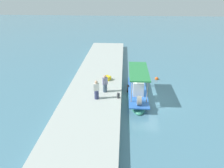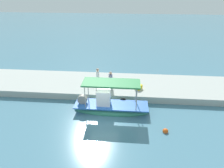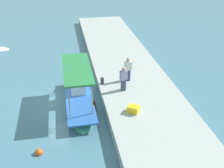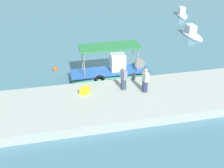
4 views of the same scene
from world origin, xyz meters
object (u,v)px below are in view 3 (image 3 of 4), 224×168
Objects in this scene: mooring_bollard at (102,81)px; marker_buoy at (39,152)px; fisherman_near_bollard at (128,70)px; fisherman_by_crate at (124,80)px; main_fishing_boat at (79,98)px; cargo_crate at (133,109)px.

mooring_bollard is 1.12× the size of marker_buoy.
marker_buoy is at bearing 143.56° from mooring_bollard.
marker_buoy is (-5.76, 5.94, -1.32)m from fisherman_near_bollard.
fisherman_by_crate is at bearing -50.15° from marker_buoy.
fisherman_near_bollard is (1.54, -3.57, 0.95)m from main_fishing_boat.
fisherman_near_bollard reaches higher than cargo_crate.
cargo_crate is (-3.94, 0.61, -0.57)m from fisherman_near_bollard.
fisherman_by_crate reaches higher than cargo_crate.
fisherman_near_bollard is 8.38m from marker_buoy.
fisherman_near_bollard reaches higher than marker_buoy.
main_fishing_boat is 13.99× the size of mooring_bollard.
fisherman_near_bollard is at bearing -8.75° from cargo_crate.
main_fishing_boat is 15.67× the size of marker_buoy.
fisherman_near_bollard is 4.03m from cargo_crate.
fisherman_near_bollard is 4.23× the size of marker_buoy.
mooring_bollard is at bearing 48.95° from fisherman_by_crate.
mooring_bollard is 0.73× the size of cargo_crate.
fisherman_by_crate is at bearing -0.02° from cargo_crate.
fisherman_by_crate is 2.69m from cargo_crate.
fisherman_by_crate is 4.15× the size of marker_buoy.
fisherman_near_bollard is 3.77× the size of mooring_bollard.
fisherman_near_bollard reaches higher than mooring_bollard.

